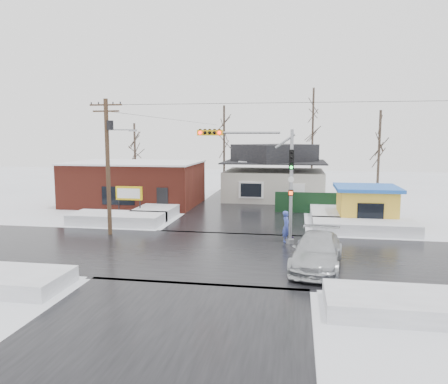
% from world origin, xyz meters
% --- Properties ---
extents(ground, '(120.00, 120.00, 0.00)m').
position_xyz_m(ground, '(0.00, 0.00, 0.00)').
color(ground, white).
rests_on(ground, ground).
extents(road_ns, '(10.00, 120.00, 0.02)m').
position_xyz_m(road_ns, '(0.00, 0.00, 0.01)').
color(road_ns, black).
rests_on(road_ns, ground).
extents(road_ew, '(120.00, 10.00, 0.02)m').
position_xyz_m(road_ew, '(0.00, 0.00, 0.01)').
color(road_ew, black).
rests_on(road_ew, ground).
extents(snowbank_nw, '(7.00, 3.00, 0.80)m').
position_xyz_m(snowbank_nw, '(-9.00, 7.00, 0.40)').
color(snowbank_nw, white).
rests_on(snowbank_nw, ground).
extents(snowbank_ne, '(7.00, 3.00, 0.80)m').
position_xyz_m(snowbank_ne, '(9.00, 7.00, 0.40)').
color(snowbank_ne, white).
rests_on(snowbank_ne, ground).
extents(snowbank_se, '(7.00, 3.00, 0.70)m').
position_xyz_m(snowbank_se, '(9.00, -7.00, 0.35)').
color(snowbank_se, white).
rests_on(snowbank_se, ground).
extents(snowbank_nside_w, '(3.00, 8.00, 0.80)m').
position_xyz_m(snowbank_nside_w, '(-7.00, 12.00, 0.40)').
color(snowbank_nside_w, white).
rests_on(snowbank_nside_w, ground).
extents(snowbank_nside_e, '(3.00, 8.00, 0.80)m').
position_xyz_m(snowbank_nside_e, '(7.00, 12.00, 0.40)').
color(snowbank_nside_e, white).
rests_on(snowbank_nside_e, ground).
extents(traffic_signal, '(6.05, 0.68, 7.00)m').
position_xyz_m(traffic_signal, '(2.43, 2.97, 4.54)').
color(traffic_signal, gray).
rests_on(traffic_signal, ground).
extents(utility_pole, '(3.15, 0.44, 9.00)m').
position_xyz_m(utility_pole, '(-7.93, 3.50, 5.11)').
color(utility_pole, '#382619').
rests_on(utility_pole, ground).
extents(brick_building, '(12.20, 8.20, 4.12)m').
position_xyz_m(brick_building, '(-11.00, 15.99, 2.08)').
color(brick_building, maroon).
rests_on(brick_building, ground).
extents(marquee_sign, '(2.20, 0.21, 2.55)m').
position_xyz_m(marquee_sign, '(-9.00, 9.49, 1.92)').
color(marquee_sign, black).
rests_on(marquee_sign, ground).
extents(house, '(10.40, 8.40, 5.76)m').
position_xyz_m(house, '(2.00, 22.00, 2.62)').
color(house, beige).
rests_on(house, ground).
extents(kiosk, '(4.60, 4.60, 2.88)m').
position_xyz_m(kiosk, '(9.50, 9.99, 1.46)').
color(kiosk, yellow).
rests_on(kiosk, ground).
extents(fence, '(8.00, 0.12, 1.80)m').
position_xyz_m(fence, '(6.50, 14.00, 0.90)').
color(fence, black).
rests_on(fence, ground).
extents(tree_far_left, '(3.00, 3.00, 10.00)m').
position_xyz_m(tree_far_left, '(-4.00, 26.00, 7.95)').
color(tree_far_left, '#332821').
rests_on(tree_far_left, ground).
extents(tree_far_mid, '(3.00, 3.00, 12.00)m').
position_xyz_m(tree_far_mid, '(6.00, 28.00, 9.54)').
color(tree_far_mid, '#332821').
rests_on(tree_far_mid, ground).
extents(tree_far_right, '(3.00, 3.00, 9.00)m').
position_xyz_m(tree_far_right, '(12.00, 20.00, 7.16)').
color(tree_far_right, '#332821').
rests_on(tree_far_right, ground).
extents(tree_far_west, '(3.00, 3.00, 8.00)m').
position_xyz_m(tree_far_west, '(-14.00, 24.00, 6.36)').
color(tree_far_west, '#332821').
rests_on(tree_far_west, ground).
extents(pedestrian, '(0.66, 0.82, 1.95)m').
position_xyz_m(pedestrian, '(3.75, 3.43, 0.97)').
color(pedestrian, '#4457BF').
rests_on(pedestrian, ground).
extents(car, '(3.07, 6.05, 1.68)m').
position_xyz_m(car, '(5.42, -1.81, 0.84)').
color(car, silver).
rests_on(car, ground).
extents(shopping_bag, '(0.29, 0.15, 0.35)m').
position_xyz_m(shopping_bag, '(4.08, 3.30, 0.17)').
color(shopping_bag, black).
rests_on(shopping_bag, ground).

